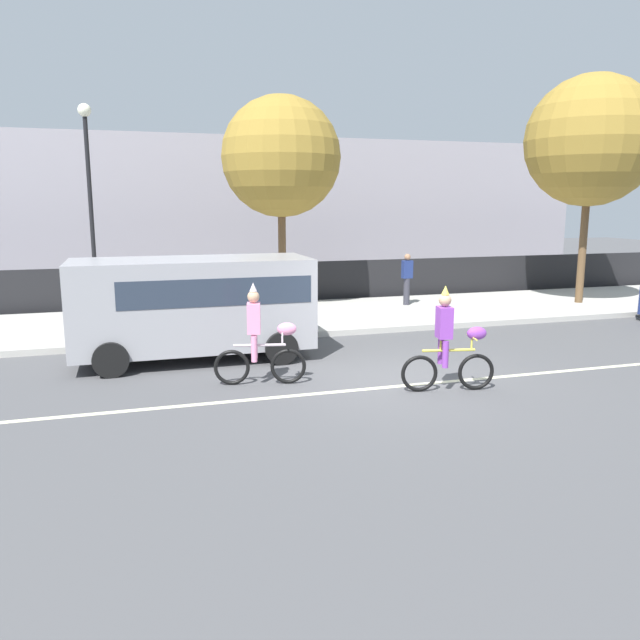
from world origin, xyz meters
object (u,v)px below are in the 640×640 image
(parade_cyclist_pink, at_px, (260,340))
(parked_van_grey, at_px, (196,301))
(street_lamp_post, at_px, (89,179))
(pedestrian_onlooker, at_px, (407,278))
(parade_cyclist_purple, at_px, (450,345))

(parade_cyclist_pink, relative_size, parked_van_grey, 0.38)
(parade_cyclist_pink, bearing_deg, parked_van_grey, 111.70)
(parade_cyclist_pink, relative_size, street_lamp_post, 0.33)
(street_lamp_post, bearing_deg, parade_cyclist_pink, -67.49)
(street_lamp_post, bearing_deg, pedestrian_onlooker, -5.50)
(street_lamp_post, bearing_deg, parade_cyclist_purple, -55.13)
(parade_cyclist_pink, bearing_deg, parade_cyclist_purple, -23.71)
(parade_cyclist_pink, bearing_deg, street_lamp_post, 112.51)
(parade_cyclist_pink, height_order, street_lamp_post, street_lamp_post)
(parade_cyclist_pink, height_order, parked_van_grey, parked_van_grey)
(parade_cyclist_purple, bearing_deg, street_lamp_post, 124.87)
(parade_cyclist_purple, height_order, parked_van_grey, parked_van_grey)
(parade_cyclist_pink, distance_m, street_lamp_post, 8.96)
(parade_cyclist_pink, height_order, pedestrian_onlooker, parade_cyclist_pink)
(parade_cyclist_purple, xyz_separation_m, parked_van_grey, (-4.08, 3.70, 0.44))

